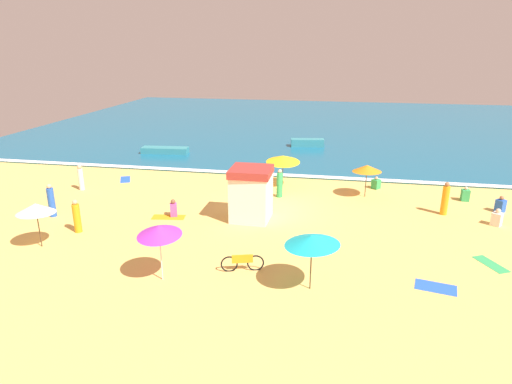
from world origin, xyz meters
name	(u,v)px	position (x,y,z in m)	size (l,w,h in m)	color
ground_plane	(273,207)	(0.00, 0.00, 0.00)	(60.00, 60.00, 0.00)	#EDBC60
ocean_water	(309,124)	(0.00, 28.00, 0.05)	(60.00, 44.00, 0.10)	#196084
wave_breaker_foam	(287,175)	(0.00, 6.30, 0.10)	(57.00, 0.70, 0.01)	white
lifeguard_cabana	(251,193)	(-0.89, -2.12, 1.46)	(2.15, 2.12, 2.87)	white
beach_umbrella_1	(367,168)	(5.33, 2.82, 1.82)	(2.50, 2.50, 2.06)	#4C3823
beach_umbrella_2	(312,240)	(2.77, -8.77, 2.06)	(2.13, 2.11, 2.33)	#4C3823
beach_umbrella_3	(283,159)	(0.01, 4.04, 1.87)	(2.57, 2.60, 2.19)	#4C3823
beach_umbrella_4	(159,231)	(-3.13, -9.17, 2.14)	(1.99, 2.02, 2.42)	silver
beach_umbrella_5	(36,208)	(-9.87, -7.33, 1.91)	(1.79, 1.81, 2.18)	#4C3823
parked_bicycle	(242,262)	(-0.11, -7.86, 0.38)	(1.77, 0.56, 0.76)	black
beachgoer_0	(445,199)	(9.49, 0.55, 0.88)	(0.46, 0.46, 1.88)	orange
beachgoer_1	(51,201)	(-11.69, -3.76, 0.87)	(0.45, 0.45, 1.86)	blue
beachgoer_2	(280,184)	(0.11, 1.77, 0.83)	(0.52, 0.52, 1.78)	green
beachgoer_3	(77,217)	(-9.13, -5.45, 0.80)	(0.50, 0.50, 1.71)	orange
beachgoer_4	(81,178)	(-12.72, 0.79, 0.80)	(0.41, 0.41, 1.67)	white
beachgoer_5	(376,184)	(6.10, 4.60, 0.34)	(0.65, 0.65, 0.82)	green
beachgoer_6	(173,209)	(-5.17, -2.52, 0.44)	(0.48, 0.48, 0.98)	#D84CA5
beachgoer_7	(465,195)	(11.23, 3.17, 0.37)	(0.45, 0.45, 0.89)	green
beachgoer_8	(497,218)	(11.88, -0.61, 0.39)	(0.65, 0.65, 0.93)	white
beachgoer_9	(501,205)	(12.70, 1.53, 0.41)	(0.63, 0.63, 0.96)	blue
beach_towel_0	(169,217)	(-5.40, -2.74, 0.01)	(1.88, 0.99, 0.01)	orange
beach_towel_1	(125,179)	(-11.01, 3.42, 0.01)	(1.29, 1.74, 0.01)	blue
beach_towel_2	(436,287)	(7.59, -7.77, 0.01)	(1.69, 1.16, 0.01)	blue
beach_towel_3	(491,264)	(10.30, -5.31, 0.01)	(1.28, 1.74, 0.01)	green
small_boat_0	(165,150)	(-11.06, 10.98, 0.36)	(4.06, 1.43, 0.52)	teal
small_boat_1	(307,143)	(0.72, 15.94, 0.44)	(3.09, 1.40, 0.68)	teal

